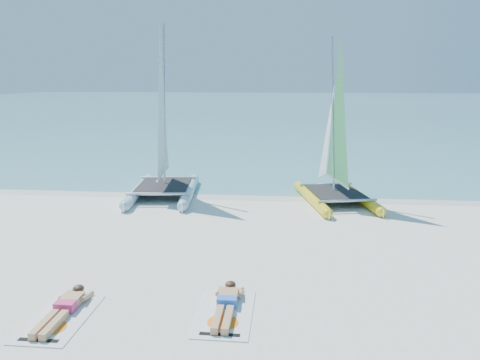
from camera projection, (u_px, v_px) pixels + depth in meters
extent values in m
plane|color=white|center=(234.00, 249.00, 11.95)|extent=(140.00, 140.00, 0.00)
cube|color=#74C2BD|center=(279.00, 105.00, 73.16)|extent=(140.00, 115.00, 0.01)
cube|color=silver|center=(250.00, 195.00, 17.29)|extent=(140.00, 1.40, 0.01)
cylinder|color=#ABD1E1|center=(138.00, 191.00, 17.24)|extent=(0.80, 4.24, 0.37)
cone|color=#ABD1E1|center=(150.00, 177.00, 19.51)|extent=(0.41, 0.57, 0.35)
cylinder|color=#ABD1E1|center=(189.00, 191.00, 17.24)|extent=(0.80, 4.24, 0.37)
cone|color=#ABD1E1|center=(195.00, 177.00, 19.52)|extent=(0.41, 0.57, 0.35)
cube|color=black|center=(164.00, 185.00, 17.19)|extent=(2.05, 2.50, 0.03)
cylinder|color=silver|center=(164.00, 104.00, 17.31)|extent=(0.20, 1.11, 5.82)
cylinder|color=yellow|center=(311.00, 198.00, 16.28)|extent=(1.15, 3.84, 0.34)
cone|color=yellow|center=(297.00, 184.00, 18.34)|extent=(0.42, 0.55, 0.32)
cylinder|color=yellow|center=(359.00, 196.00, 16.47)|extent=(1.15, 3.84, 0.34)
cone|color=yellow|center=(340.00, 183.00, 18.53)|extent=(0.42, 0.55, 0.32)
cube|color=black|center=(336.00, 192.00, 16.33)|extent=(2.07, 2.43, 0.03)
cylinder|color=silver|center=(333.00, 114.00, 16.43)|extent=(0.29, 1.01, 5.31)
cube|color=white|center=(60.00, 318.00, 8.49)|extent=(1.00, 1.85, 0.02)
cube|color=tan|center=(70.00, 302.00, 8.88)|extent=(0.36, 0.55, 0.17)
cube|color=#D3316C|center=(65.00, 306.00, 8.68)|extent=(0.37, 0.22, 0.17)
cube|color=tan|center=(49.00, 325.00, 8.11)|extent=(0.31, 0.85, 0.13)
sphere|color=tan|center=(78.00, 291.00, 9.23)|extent=(0.21, 0.21, 0.21)
ellipsoid|color=#392114|center=(78.00, 289.00, 9.23)|extent=(0.22, 0.24, 0.15)
cube|color=white|center=(225.00, 313.00, 8.66)|extent=(1.00, 1.85, 0.02)
cube|color=tan|center=(228.00, 297.00, 9.05)|extent=(0.36, 0.55, 0.17)
cube|color=blue|center=(227.00, 302.00, 8.86)|extent=(0.37, 0.22, 0.17)
cube|color=tan|center=(223.00, 320.00, 8.28)|extent=(0.31, 0.85, 0.13)
sphere|color=tan|center=(230.00, 287.00, 9.40)|extent=(0.21, 0.21, 0.21)
ellipsoid|color=#392114|center=(230.00, 285.00, 9.41)|extent=(0.22, 0.24, 0.15)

